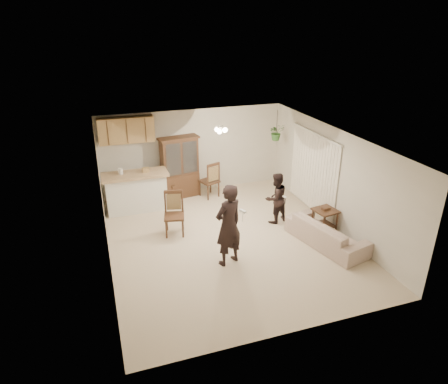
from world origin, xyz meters
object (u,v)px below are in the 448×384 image
object	(u,v)px
china_hutch	(180,168)
side_table	(324,220)
child	(276,198)
chair_hutch_left	(173,188)
sofa	(327,230)
adult	(228,226)
chair_hutch_right	(209,187)
chair_bar	(175,223)

from	to	relation	value
china_hutch	side_table	distance (m)	4.39
child	chair_hutch_left	world-z (taller)	child
side_table	sofa	bearing A→B (deg)	-117.58
china_hutch	chair_hutch_left	xyz separation A→B (m)	(-0.23, -0.02, -0.61)
adult	china_hutch	size ratio (longest dim) A/B	0.99
sofa	adult	world-z (taller)	adult
sofa	adult	xyz separation A→B (m)	(-2.42, -0.00, 0.53)
adult	chair_hutch_right	size ratio (longest dim) A/B	1.64
sofa	china_hutch	distance (m)	4.65
chair_hutch_left	child	bearing A→B (deg)	10.17
side_table	chair_bar	bearing A→B (deg)	164.07
side_table	china_hutch	bearing A→B (deg)	132.18
adult	chair_bar	distance (m)	1.91
chair_hutch_left	chair_hutch_right	size ratio (longest dim) A/B	0.93
adult	chair_hutch_left	distance (m)	3.87
side_table	chair_hutch_right	distance (m)	3.61
child	side_table	size ratio (longest dim) A/B	2.10
sofa	adult	size ratio (longest dim) A/B	1.04
chair_bar	chair_hutch_left	distance (m)	2.23
adult	chair_hutch_right	distance (m)	3.62
adult	china_hutch	world-z (taller)	china_hutch
adult	china_hutch	bearing A→B (deg)	-109.23
adult	side_table	size ratio (longest dim) A/B	2.80
child	china_hutch	world-z (taller)	china_hutch
child	chair_hutch_left	distance (m)	3.25
sofa	chair_hutch_left	xyz separation A→B (m)	(-2.84, 3.80, -0.08)
side_table	chair_hutch_left	size ratio (longest dim) A/B	0.63
child	chair_bar	world-z (taller)	child
adult	china_hutch	xyz separation A→B (m)	(-0.19, 3.81, -0.00)
child	chair_bar	size ratio (longest dim) A/B	1.25
sofa	chair_hutch_left	bearing A→B (deg)	23.14
adult	side_table	bearing A→B (deg)	170.21
adult	child	bearing A→B (deg)	-163.24
chair_hutch_left	chair_bar	bearing A→B (deg)	-43.34
china_hutch	chair_bar	bearing A→B (deg)	-115.55
adult	side_table	distance (m)	2.86
chair_bar	chair_hutch_right	xyz separation A→B (m)	(1.45, 1.91, 0.00)
child	chair_bar	distance (m)	2.64
side_table	chair_hutch_right	size ratio (longest dim) A/B	0.59
adult	child	size ratio (longest dim) A/B	1.33
sofa	chair_bar	world-z (taller)	chair_bar
china_hutch	chair_bar	size ratio (longest dim) A/B	1.68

